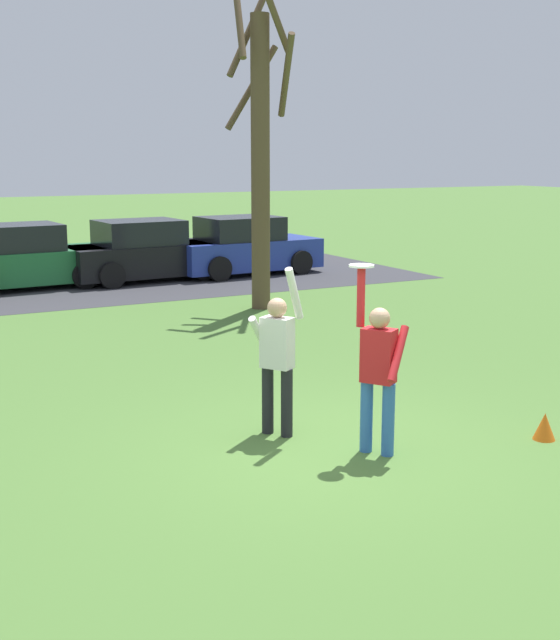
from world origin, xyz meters
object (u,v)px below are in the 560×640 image
at_px(frisbee_disc, 362,266).
at_px(parked_car_blue, 244,248).
at_px(bare_tree_tall, 260,148).
at_px(person_defender, 277,354).
at_px(field_cone_orange, 545,426).
at_px(person_catcher, 378,368).
at_px(parked_car_black, 144,253).
at_px(parked_car_green, 21,259).

height_order(frisbee_disc, parked_car_blue, frisbee_disc).
relative_size(frisbee_disc, bare_tree_tall, 0.04).
height_order(person_defender, field_cone_orange, person_defender).
distance_m(person_catcher, frisbee_disc, 1.13).
bearing_deg(field_cone_orange, person_catcher, 164.94).
xyz_separation_m(person_catcher, person_defender, (-0.69, 1.08, -0.00)).
relative_size(parked_car_black, bare_tree_tall, 0.62).
bearing_deg(frisbee_disc, parked_car_blue, 69.94).
bearing_deg(person_catcher, person_defender, 0.00).
relative_size(person_catcher, bare_tree_tall, 0.30).
xyz_separation_m(person_defender, frisbee_disc, (0.57, -0.89, 1.11)).
relative_size(parked_car_green, parked_car_blue, 1.00).
relative_size(person_catcher, parked_car_green, 0.49).
xyz_separation_m(parked_car_green, field_cone_orange, (3.20, -14.35, -0.57)).
xyz_separation_m(person_catcher, frisbee_disc, (-0.12, 0.19, 1.11)).
height_order(parked_car_black, parked_car_blue, same).
bearing_deg(person_catcher, bare_tree_tall, -50.93).
relative_size(frisbee_disc, parked_car_black, 0.07).
distance_m(person_catcher, parked_car_green, 13.87).
bearing_deg(frisbee_disc, person_defender, 122.69).
xyz_separation_m(frisbee_disc, parked_car_blue, (4.88, 13.37, -1.37)).
relative_size(frisbee_disc, parked_car_blue, 0.07).
bearing_deg(person_catcher, field_cone_orange, -137.74).
relative_size(parked_car_blue, bare_tree_tall, 0.62).
distance_m(frisbee_disc, parked_car_black, 13.71).
distance_m(person_defender, bare_tree_tall, 8.66).
bearing_deg(person_catcher, parked_car_blue, -52.03).
distance_m(parked_car_green, parked_car_blue, 5.98).
bearing_deg(parked_car_green, frisbee_disc, -89.09).
xyz_separation_m(person_catcher, parked_car_blue, (4.76, 13.56, -0.25)).
xyz_separation_m(parked_car_green, parked_car_blue, (5.97, -0.25, 0.00)).
bearing_deg(parked_car_black, bare_tree_tall, -83.37).
height_order(parked_car_green, parked_car_black, same).
bearing_deg(parked_car_blue, parked_car_green, 173.90).
bearing_deg(field_cone_orange, parked_car_blue, 78.88).
bearing_deg(parked_car_blue, bare_tree_tall, -114.89).
bearing_deg(parked_car_black, field_cone_orange, -93.36).
xyz_separation_m(parked_car_blue, bare_tree_tall, (-1.92, -4.95, 2.67)).
distance_m(person_defender, frisbee_disc, 1.53).
bearing_deg(person_catcher, frisbee_disc, 0.00).
xyz_separation_m(person_defender, field_cone_orange, (2.68, -1.61, -0.82)).
bearing_deg(field_cone_orange, parked_car_green, 102.58).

